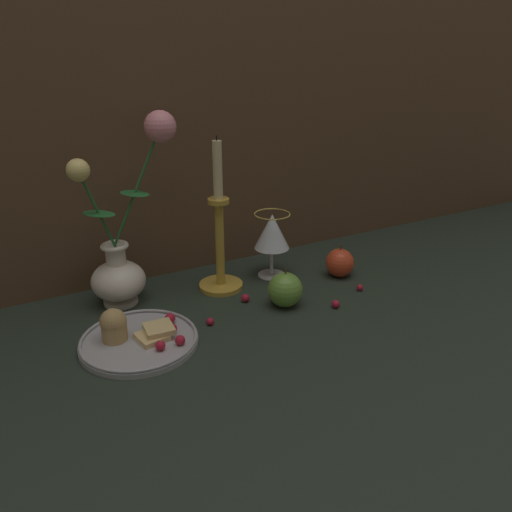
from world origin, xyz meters
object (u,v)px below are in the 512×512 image
Objects in this scene: wine_glass at (272,233)px; candlestick at (220,245)px; vase at (123,249)px; plate_with_pastries at (136,337)px; apple_beside_vase at (340,263)px; apple_near_glass at (285,290)px.

candlestick is (-0.13, -0.00, -0.00)m from wine_glass.
vase is 0.33m from wine_glass.
plate_with_pastries is 0.39m from wine_glass.
candlestick is (0.23, 0.13, 0.09)m from plate_with_pastries.
plate_with_pastries is at bearing -173.14° from apple_beside_vase.
wine_glass is (0.36, 0.14, 0.09)m from plate_with_pastries.
apple_beside_vase is 0.20m from apple_near_glass.
apple_near_glass reaches higher than plate_with_pastries.
plate_with_pastries is (-0.03, -0.17, -0.10)m from vase.
apple_beside_vase is at bearing 18.47° from apple_near_glass.
candlestick is 0.28m from apple_beside_vase.
vase reaches higher than apple_beside_vase.
vase is at bearing 79.44° from plate_with_pastries.
apple_beside_vase reaches higher than plate_with_pastries.
candlestick is 4.26× the size of apple_beside_vase.
vase is at bearing 174.48° from wine_glass.
wine_glass is (0.33, -0.03, -0.01)m from vase.
wine_glass is 1.94× the size of apple_beside_vase.
wine_glass is at bearing 150.00° from apple_beside_vase.
vase is 0.34m from apple_near_glass.
apple_near_glass is (-0.19, -0.06, 0.00)m from apple_beside_vase.
wine_glass reaches higher than apple_near_glass.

